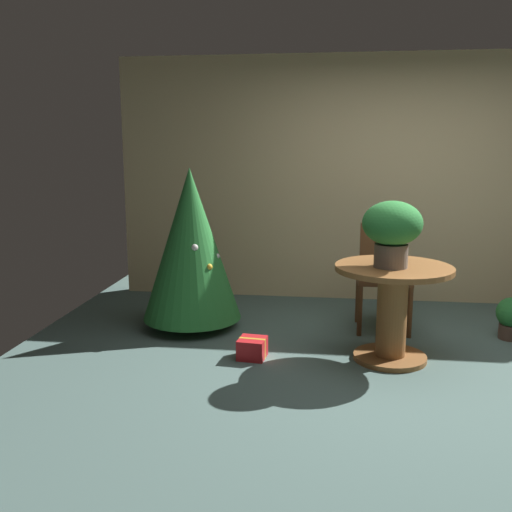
{
  "coord_description": "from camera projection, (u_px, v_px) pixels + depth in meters",
  "views": [
    {
      "loc": [
        -0.69,
        -4.05,
        1.68
      ],
      "look_at": [
        -1.25,
        0.17,
        0.84
      ],
      "focal_mm": 40.22,
      "sensor_mm": 36.0,
      "label": 1
    }
  ],
  "objects": [
    {
      "name": "ground_plane",
      "position": [
        423.0,
        378.0,
        4.17
      ],
      "size": [
        6.6,
        6.6,
        0.0
      ],
      "primitive_type": "plane",
      "color": "#4C6660"
    },
    {
      "name": "back_wall_panel",
      "position": [
        398.0,
        180.0,
        6.07
      ],
      "size": [
        6.0,
        0.1,
        2.6
      ],
      "primitive_type": "cube",
      "color": "beige",
      "rests_on": "ground_plane"
    },
    {
      "name": "round_dining_table",
      "position": [
        392.0,
        302.0,
        4.45
      ],
      "size": [
        0.9,
        0.9,
        0.76
      ],
      "color": "brown",
      "rests_on": "ground_plane"
    },
    {
      "name": "flower_vase",
      "position": [
        392.0,
        228.0,
        4.28
      ],
      "size": [
        0.45,
        0.45,
        0.5
      ],
      "color": "#665B51",
      "rests_on": "round_dining_table"
    },
    {
      "name": "wooden_chair_far",
      "position": [
        383.0,
        270.0,
        5.25
      ],
      "size": [
        0.48,
        0.45,
        0.96
      ],
      "color": "brown",
      "rests_on": "ground_plane"
    },
    {
      "name": "holiday_tree",
      "position": [
        191.0,
        244.0,
        5.2
      ],
      "size": [
        0.9,
        0.9,
        1.47
      ],
      "color": "brown",
      "rests_on": "ground_plane"
    },
    {
      "name": "gift_box_red",
      "position": [
        252.0,
        348.0,
        4.55
      ],
      "size": [
        0.23,
        0.24,
        0.16
      ],
      "color": "red",
      "rests_on": "ground_plane"
    },
    {
      "name": "potted_plant",
      "position": [
        512.0,
        317.0,
        4.98
      ],
      "size": [
        0.27,
        0.27,
        0.37
      ],
      "color": "#4C382D",
      "rests_on": "ground_plane"
    }
  ]
}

